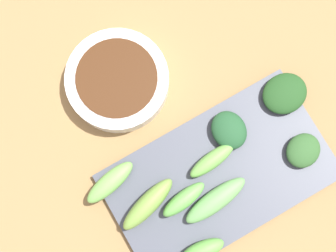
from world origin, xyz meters
The scene contains 12 objects.
tabletop centered at (0.00, 0.00, 0.01)m, with size 2.10×2.10×0.02m, color olive.
sauce_bowl centered at (-0.11, -0.03, 0.04)m, with size 0.14×0.14×0.04m.
serving_plate centered at (0.08, 0.02, 0.03)m, with size 0.17×0.30×0.01m, color #454A55.
broccoli_leafy_0 centered at (0.03, 0.06, 0.04)m, with size 0.06×0.05×0.02m, color #214F2B.
broccoli_leafy_1 centered at (0.11, 0.14, 0.04)m, with size 0.04×0.05×0.02m, color #2F5A2A.
broccoli_stalk_2 centered at (0.10, 0.00, 0.04)m, with size 0.03×0.10×0.02m, color #649F55.
broccoli_stalk_3 centered at (0.06, 0.02, 0.04)m, with size 0.02×0.07×0.02m, color #6BAE4A.
broccoli_stalk_4 centered at (0.06, -0.08, 0.05)m, with size 0.03×0.09×0.03m, color #75A243.
broccoli_leafy_5 centered at (0.03, 0.16, 0.04)m, with size 0.06×0.06×0.02m, color #20491E.
broccoli_stalk_6 centered at (0.01, -0.11, 0.04)m, with size 0.03×0.08×0.02m, color #70B051.
broccoli_stalk_7 centered at (0.08, -0.04, 0.05)m, with size 0.02×0.07×0.03m, color #66B74E.
broccoli_stalk_8 centered at (0.15, -0.05, 0.04)m, with size 0.02×0.06×0.03m, color #61AB47.
Camera 1 is at (0.07, -0.06, 0.71)m, focal length 52.93 mm.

